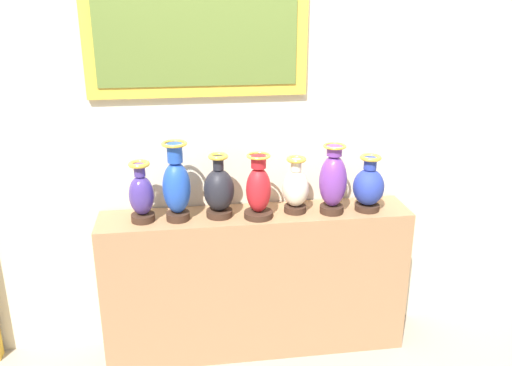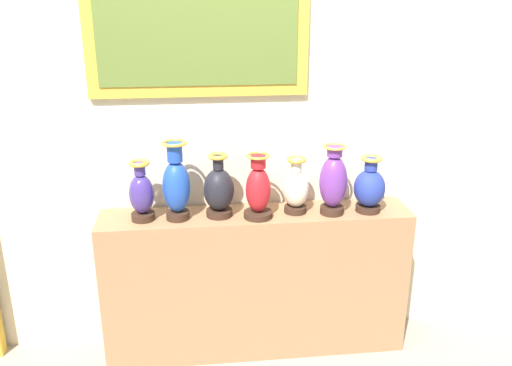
{
  "view_description": "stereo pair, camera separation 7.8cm",
  "coord_description": "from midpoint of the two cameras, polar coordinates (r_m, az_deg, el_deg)",
  "views": [
    {
      "loc": [
        -0.39,
        -2.7,
        2.01
      ],
      "look_at": [
        0.0,
        0.0,
        1.04
      ],
      "focal_mm": 37.66,
      "sensor_mm": 36.0,
      "label": 1
    },
    {
      "loc": [
        -0.31,
        -2.71,
        2.01
      ],
      "look_at": [
        0.0,
        0.0,
        1.04
      ],
      "focal_mm": 37.66,
      "sensor_mm": 36.0,
      "label": 2
    }
  ],
  "objects": [
    {
      "name": "vase_indigo",
      "position": [
        2.88,
        -11.31,
        -1.16
      ],
      "size": [
        0.13,
        0.13,
        0.33
      ],
      "color": "#382319",
      "rests_on": "display_shelf"
    },
    {
      "name": "display_shelf",
      "position": [
        3.15,
        0.72,
        -10.46
      ],
      "size": [
        1.72,
        0.31,
        0.86
      ],
      "primitive_type": "cube",
      "color": "#99704C",
      "rests_on": "ground_plane"
    },
    {
      "name": "vase_onyx",
      "position": [
        2.88,
        -3.2,
        -0.74
      ],
      "size": [
        0.16,
        0.16,
        0.35
      ],
      "color": "#382319",
      "rests_on": "display_shelf"
    },
    {
      "name": "vase_cobalt",
      "position": [
        3.01,
        12.68,
        -0.48
      ],
      "size": [
        0.17,
        0.17,
        0.32
      ],
      "color": "#382319",
      "rests_on": "display_shelf"
    },
    {
      "name": "vase_crimson",
      "position": [
        2.85,
        1.01,
        -0.76
      ],
      "size": [
        0.16,
        0.16,
        0.35
      ],
      "color": "#382319",
      "rests_on": "display_shelf"
    },
    {
      "name": "back_wall",
      "position": [
        3.0,
        0.15,
        8.25
      ],
      "size": [
        3.93,
        0.14,
        2.82
      ],
      "color": "beige",
      "rests_on": "ground_plane"
    },
    {
      "name": "ground_plane",
      "position": [
        3.39,
        0.69,
        -16.78
      ],
      "size": [
        9.93,
        9.93,
        0.0
      ],
      "primitive_type": "plane",
      "color": "gray"
    },
    {
      "name": "vase_sapphire",
      "position": [
        2.85,
        -7.68,
        -0.22
      ],
      "size": [
        0.15,
        0.15,
        0.43
      ],
      "color": "#382319",
      "rests_on": "display_shelf"
    },
    {
      "name": "vase_ivory",
      "position": [
        2.94,
        5.0,
        -0.6
      ],
      "size": [
        0.14,
        0.14,
        0.31
      ],
      "color": "#382319",
      "rests_on": "display_shelf"
    },
    {
      "name": "vase_violet",
      "position": [
        2.93,
        8.96,
        0.11
      ],
      "size": [
        0.15,
        0.15,
        0.39
      ],
      "color": "#382319",
      "rests_on": "display_shelf"
    }
  ]
}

